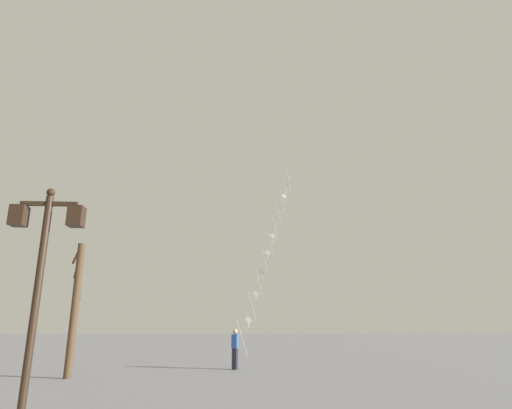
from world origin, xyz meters
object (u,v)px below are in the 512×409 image
object	(u,v)px
kite_train	(273,236)
twin_lantern_lamp_post	(42,257)
bare_tree	(75,305)
kite_flyer	(235,348)

from	to	relation	value
kite_train	twin_lantern_lamp_post	bearing A→B (deg)	-106.60
twin_lantern_lamp_post	bare_tree	distance (m)	9.14
kite_train	bare_tree	size ratio (longest dim) A/B	3.21
twin_lantern_lamp_post	kite_train	distance (m)	23.04
twin_lantern_lamp_post	kite_flyer	world-z (taller)	twin_lantern_lamp_post
twin_lantern_lamp_post	kite_train	world-z (taller)	kite_train
kite_train	kite_flyer	bearing A→B (deg)	-105.22
twin_lantern_lamp_post	bare_tree	bearing A→B (deg)	105.03
bare_tree	twin_lantern_lamp_post	bearing A→B (deg)	-74.97
twin_lantern_lamp_post	kite_flyer	bearing A→B (deg)	72.26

